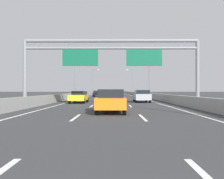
{
  "coord_description": "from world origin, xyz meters",
  "views": [
    {
      "loc": [
        0.24,
        0.11,
        1.47
      ],
      "look_at": [
        -0.21,
        70.23,
        1.71
      ],
      "focal_mm": 36.97,
      "sensor_mm": 36.0,
      "label": 1
    }
  ],
  "objects_px": {
    "yellow_car": "(79,97)",
    "red_car": "(107,92)",
    "streetlamp_left_mid": "(76,71)",
    "streetlamp_left_far": "(93,80)",
    "orange_car": "(111,101)",
    "sign_gantry": "(111,55)",
    "silver_car": "(142,96)",
    "black_car": "(97,94)",
    "streetlamp_right_mid": "(148,71)",
    "streetlamp_right_far": "(133,80)"
  },
  "relations": [
    {
      "from": "streetlamp_left_mid",
      "to": "black_car",
      "type": "bearing_deg",
      "value": 49.79
    },
    {
      "from": "streetlamp_left_far",
      "to": "red_car",
      "type": "relative_size",
      "value": 2.13
    },
    {
      "from": "sign_gantry",
      "to": "silver_car",
      "type": "xyz_separation_m",
      "value": [
        3.69,
        6.42,
        -4.05
      ]
    },
    {
      "from": "streetlamp_left_mid",
      "to": "red_car",
      "type": "bearing_deg",
      "value": 87.22
    },
    {
      "from": "black_car",
      "to": "yellow_car",
      "type": "distance_m",
      "value": 25.51
    },
    {
      "from": "streetlamp_right_far",
      "to": "silver_car",
      "type": "distance_m",
      "value": 59.12
    },
    {
      "from": "streetlamp_left_far",
      "to": "orange_car",
      "type": "height_order",
      "value": "streetlamp_left_far"
    },
    {
      "from": "silver_car",
      "to": "yellow_car",
      "type": "bearing_deg",
      "value": -170.15
    },
    {
      "from": "sign_gantry",
      "to": "streetlamp_left_mid",
      "type": "relative_size",
      "value": 1.77
    },
    {
      "from": "streetlamp_left_mid",
      "to": "streetlamp_right_far",
      "type": "height_order",
      "value": "same"
    },
    {
      "from": "sign_gantry",
      "to": "orange_car",
      "type": "height_order",
      "value": "sign_gantry"
    },
    {
      "from": "streetlamp_left_far",
      "to": "streetlamp_left_mid",
      "type": "bearing_deg",
      "value": -90.0
    },
    {
      "from": "sign_gantry",
      "to": "black_car",
      "type": "height_order",
      "value": "sign_gantry"
    },
    {
      "from": "streetlamp_left_mid",
      "to": "streetlamp_left_far",
      "type": "relative_size",
      "value": 1.0
    },
    {
      "from": "streetlamp_left_far",
      "to": "yellow_car",
      "type": "bearing_deg",
      "value": -86.51
    },
    {
      "from": "sign_gantry",
      "to": "black_car",
      "type": "xyz_separation_m",
      "value": [
        -3.5,
        30.62,
        -4.1
      ]
    },
    {
      "from": "streetlamp_left_far",
      "to": "silver_car",
      "type": "xyz_separation_m",
      "value": [
        11.18,
        -58.82,
        -4.62
      ]
    },
    {
      "from": "streetlamp_right_mid",
      "to": "streetlamp_left_far",
      "type": "bearing_deg",
      "value": 110.78
    },
    {
      "from": "streetlamp_left_far",
      "to": "silver_car",
      "type": "bearing_deg",
      "value": -79.23
    },
    {
      "from": "sign_gantry",
      "to": "black_car",
      "type": "distance_m",
      "value": 31.09
    },
    {
      "from": "red_car",
      "to": "sign_gantry",
      "type": "bearing_deg",
      "value": -88.12
    },
    {
      "from": "streetlamp_left_far",
      "to": "black_car",
      "type": "distance_m",
      "value": 35.16
    },
    {
      "from": "yellow_car",
      "to": "silver_car",
      "type": "bearing_deg",
      "value": 9.85
    },
    {
      "from": "streetlamp_right_far",
      "to": "red_car",
      "type": "relative_size",
      "value": 2.13
    },
    {
      "from": "orange_car",
      "to": "silver_car",
      "type": "xyz_separation_m",
      "value": [
        3.66,
        13.1,
        0.01
      ]
    },
    {
      "from": "streetlamp_right_mid",
      "to": "silver_car",
      "type": "distance_m",
      "value": 20.36
    },
    {
      "from": "red_car",
      "to": "orange_car",
      "type": "bearing_deg",
      "value": -88.21
    },
    {
      "from": "streetlamp_right_mid",
      "to": "streetlamp_left_mid",
      "type": "bearing_deg",
      "value": 180.0
    },
    {
      "from": "black_car",
      "to": "streetlamp_right_far",
      "type": "bearing_deg",
      "value": 72.47
    },
    {
      "from": "yellow_car",
      "to": "sign_gantry",
      "type": "bearing_deg",
      "value": -53.17
    },
    {
      "from": "silver_car",
      "to": "yellow_car",
      "type": "xyz_separation_m",
      "value": [
        -7.52,
        -1.31,
        -0.05
      ]
    },
    {
      "from": "orange_car",
      "to": "streetlamp_left_mid",
      "type": "bearing_deg",
      "value": 103.01
    },
    {
      "from": "black_car",
      "to": "red_car",
      "type": "distance_m",
      "value": 76.95
    },
    {
      "from": "streetlamp_right_far",
      "to": "black_car",
      "type": "xyz_separation_m",
      "value": [
        -10.94,
        -34.62,
        -4.67
      ]
    },
    {
      "from": "sign_gantry",
      "to": "yellow_car",
      "type": "xyz_separation_m",
      "value": [
        -3.83,
        5.11,
        -4.11
      ]
    },
    {
      "from": "streetlamp_left_far",
      "to": "yellow_car",
      "type": "xyz_separation_m",
      "value": [
        3.66,
        -60.12,
        -4.67
      ]
    },
    {
      "from": "yellow_car",
      "to": "red_car",
      "type": "height_order",
      "value": "red_car"
    },
    {
      "from": "streetlamp_left_mid",
      "to": "streetlamp_right_mid",
      "type": "height_order",
      "value": "same"
    },
    {
      "from": "streetlamp_right_mid",
      "to": "streetlamp_right_far",
      "type": "xyz_separation_m",
      "value": [
        0.0,
        39.34,
        0.0
      ]
    },
    {
      "from": "orange_car",
      "to": "red_car",
      "type": "distance_m",
      "value": 114.3
    },
    {
      "from": "streetlamp_left_mid",
      "to": "yellow_car",
      "type": "bearing_deg",
      "value": -80.01
    },
    {
      "from": "streetlamp_left_far",
      "to": "yellow_car",
      "type": "distance_m",
      "value": 60.42
    },
    {
      "from": "orange_car",
      "to": "red_car",
      "type": "relative_size",
      "value": 0.97
    },
    {
      "from": "streetlamp_right_far",
      "to": "black_car",
      "type": "bearing_deg",
      "value": -107.53
    },
    {
      "from": "streetlamp_left_far",
      "to": "sign_gantry",
      "type": "bearing_deg",
      "value": -83.45
    },
    {
      "from": "streetlamp_left_mid",
      "to": "yellow_car",
      "type": "xyz_separation_m",
      "value": [
        3.66,
        -20.78,
        -4.67
      ]
    },
    {
      "from": "streetlamp_left_far",
      "to": "red_car",
      "type": "xyz_separation_m",
      "value": [
        3.96,
        42.33,
        -4.65
      ]
    },
    {
      "from": "streetlamp_left_mid",
      "to": "sign_gantry",
      "type": "bearing_deg",
      "value": -73.86
    },
    {
      "from": "yellow_car",
      "to": "red_car",
      "type": "relative_size",
      "value": 1.04
    },
    {
      "from": "streetlamp_right_far",
      "to": "silver_car",
      "type": "height_order",
      "value": "streetlamp_right_far"
    }
  ]
}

